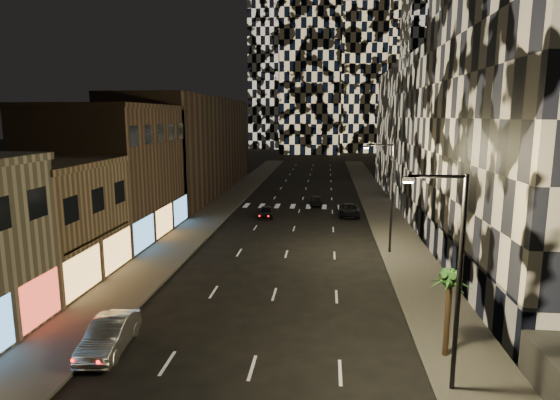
% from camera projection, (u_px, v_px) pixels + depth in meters
% --- Properties ---
extents(sidewalk_left, '(4.00, 120.00, 0.15)m').
position_uv_depth(sidewalk_left, '(224.00, 204.00, 60.54)').
color(sidewalk_left, '#47443F').
rests_on(sidewalk_left, ground).
extents(sidewalk_right, '(4.00, 120.00, 0.15)m').
position_uv_depth(sidewalk_right, '(380.00, 207.00, 58.57)').
color(sidewalk_right, '#47443F').
rests_on(sidewalk_right, ground).
extents(curb_left, '(0.20, 120.00, 0.15)m').
position_uv_depth(curb_left, '(240.00, 205.00, 60.33)').
color(curb_left, '#4C4C47').
rests_on(curb_left, ground).
extents(curb_right, '(0.20, 120.00, 0.15)m').
position_uv_depth(curb_right, '(363.00, 207.00, 58.78)').
color(curb_right, '#4C4C47').
rests_on(curb_right, ground).
extents(retail_tan, '(10.00, 10.00, 8.00)m').
position_uv_depth(retail_tan, '(30.00, 224.00, 32.14)').
color(retail_tan, '#82674E').
rests_on(retail_tan, ground).
extents(retail_brown, '(10.00, 15.00, 12.00)m').
position_uv_depth(retail_brown, '(111.00, 174.00, 44.02)').
color(retail_brown, brown).
rests_on(retail_brown, ground).
extents(retail_filler_left, '(10.00, 40.00, 14.00)m').
position_uv_depth(retail_filler_left, '(191.00, 146.00, 69.80)').
color(retail_filler_left, brown).
rests_on(retail_filler_left, ground).
extents(midrise_base, '(0.60, 25.00, 3.00)m').
position_uv_depth(midrise_base, '(453.00, 257.00, 33.12)').
color(midrise_base, '#383838').
rests_on(midrise_base, ground).
extents(midrise_filler_right, '(16.00, 40.00, 18.00)m').
position_uv_depth(midrise_filler_right, '(452.00, 134.00, 62.86)').
color(midrise_filler_right, '#232326').
rests_on(midrise_filler_right, ground).
extents(streetlight_near, '(2.55, 0.25, 9.00)m').
position_uv_depth(streetlight_near, '(454.00, 269.00, 18.63)').
color(streetlight_near, black).
rests_on(streetlight_near, sidewalk_right).
extents(streetlight_far, '(2.55, 0.25, 9.00)m').
position_uv_depth(streetlight_far, '(389.00, 190.00, 38.21)').
color(streetlight_far, black).
rests_on(streetlight_far, sidewalk_right).
extents(car_silver_parked, '(2.04, 4.90, 1.58)m').
position_uv_depth(car_silver_parked, '(110.00, 335.00, 22.85)').
color(car_silver_parked, '#9FA0A4').
rests_on(car_silver_parked, ground).
extents(car_dark_midlane, '(2.01, 4.01, 1.31)m').
position_uv_depth(car_dark_midlane, '(266.00, 212.00, 52.92)').
color(car_dark_midlane, black).
rests_on(car_dark_midlane, ground).
extents(car_dark_oncoming, '(1.75, 4.17, 1.20)m').
position_uv_depth(car_dark_oncoming, '(316.00, 200.00, 60.48)').
color(car_dark_oncoming, black).
rests_on(car_dark_oncoming, ground).
extents(car_dark_rightlane, '(2.33, 4.95, 1.37)m').
position_uv_depth(car_dark_rightlane, '(349.00, 210.00, 53.69)').
color(car_dark_rightlane, black).
rests_on(car_dark_rightlane, ground).
extents(palm_tree, '(2.15, 2.10, 4.21)m').
position_uv_depth(palm_tree, '(450.00, 285.00, 21.64)').
color(palm_tree, '#47331E').
rests_on(palm_tree, sidewalk_right).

